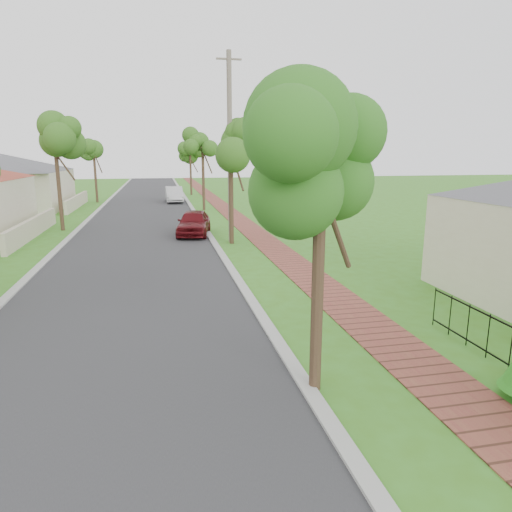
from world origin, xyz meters
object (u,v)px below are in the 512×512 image
object	(u,v)px
parked_car_white	(174,195)
near_tree	(321,177)
utility_pole	(230,149)
parked_car_red	(194,223)

from	to	relation	value
parked_car_white	near_tree	world-z (taller)	near_tree
parked_car_white	utility_pole	bearing A→B (deg)	-85.45
parked_car_red	parked_car_white	distance (m)	17.77
parked_car_white	utility_pole	xyz separation A→B (m)	(2.12, -20.10, 3.88)
parked_car_red	near_tree	xyz separation A→B (m)	(0.94, -17.29, 3.29)
parked_car_red	parked_car_white	size ratio (longest dim) A/B	0.93
parked_car_red	parked_car_white	world-z (taller)	parked_car_white
parked_car_red	parked_car_white	bearing A→B (deg)	102.38
parked_car_red	near_tree	world-z (taller)	near_tree
near_tree	parked_car_red	bearing A→B (deg)	93.11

